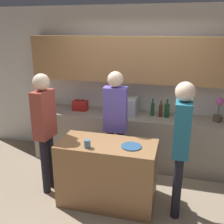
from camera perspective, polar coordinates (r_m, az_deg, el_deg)
ground_plane at (r=3.73m, az=0.65°, el=-20.81°), size 14.00×14.00×0.00m
back_wall at (r=4.61m, az=5.80°, el=7.89°), size 6.40×0.40×2.70m
back_counter at (r=4.67m, az=4.85°, el=-5.95°), size 3.60×0.62×0.90m
kitchen_island at (r=3.65m, az=-1.02°, el=-13.18°), size 1.29×0.61×0.89m
microwave at (r=4.54m, az=2.22°, el=1.46°), size 0.52×0.39×0.30m
toaster at (r=4.78m, az=-6.93°, el=1.44°), size 0.26×0.16×0.18m
potted_plant at (r=4.47m, az=22.18°, el=0.51°), size 0.14×0.14×0.39m
bottle_0 at (r=4.49m, az=8.80°, el=0.61°), size 0.06×0.06×0.30m
bottle_1 at (r=4.47m, az=10.54°, el=0.32°), size 0.06×0.06×0.28m
bottle_2 at (r=4.46m, az=11.84°, el=0.37°), size 0.09×0.09×0.31m
plate_on_island at (r=3.34m, az=4.25°, el=-7.47°), size 0.26×0.26×0.01m
cup_0 at (r=3.31m, az=-5.40°, el=-6.89°), size 0.08×0.08×0.11m
person_left at (r=3.90m, az=0.72°, el=-1.32°), size 0.35×0.23×1.74m
person_center at (r=3.78m, az=-14.44°, el=-2.43°), size 0.23×0.35×1.76m
person_right at (r=3.27m, az=14.82°, el=-5.74°), size 0.23×0.34×1.75m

